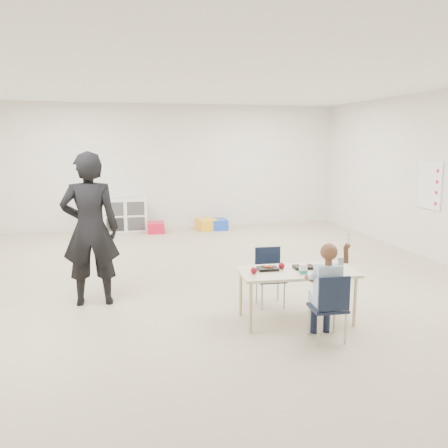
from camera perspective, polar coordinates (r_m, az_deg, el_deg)
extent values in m
plane|color=beige|center=(6.77, -2.37, -7.06)|extent=(9.00, 9.00, 0.00)
plane|color=white|center=(6.52, -2.55, 17.17)|extent=(9.00, 9.00, 0.00)
cube|color=white|center=(10.94, -6.88, 6.85)|extent=(8.00, 0.02, 2.80)
cube|color=white|center=(2.29, 19.10, -5.27)|extent=(8.00, 0.02, 2.80)
cube|color=beige|center=(5.28, 8.75, -5.69)|extent=(1.30, 0.71, 0.03)
cube|color=black|center=(5.36, 9.56, -5.14)|extent=(0.23, 0.17, 0.03)
cube|color=black|center=(5.25, 5.27, -5.38)|extent=(0.23, 0.17, 0.03)
cube|color=white|center=(5.14, 9.50, -5.41)|extent=(0.07, 0.07, 0.10)
ellipsoid|color=tan|center=(5.26, 11.71, -5.30)|extent=(0.09, 0.09, 0.07)
sphere|color=maroon|center=(5.29, 6.94, -5.03)|extent=(0.07, 0.07, 0.07)
sphere|color=maroon|center=(5.08, 3.61, -5.62)|extent=(0.07, 0.07, 0.07)
cube|color=white|center=(10.76, -12.99, 0.99)|extent=(1.40, 0.40, 0.70)
cube|color=white|center=(8.71, 23.50, 4.33)|extent=(0.02, 0.60, 0.80)
imported|color=black|center=(5.92, -15.80, -0.61)|extent=(0.69, 0.47, 1.87)
cube|color=red|center=(10.48, -8.18, -0.41)|extent=(0.40, 0.49, 0.23)
cube|color=yellow|center=(10.70, -2.11, -0.05)|extent=(0.47, 0.56, 0.24)
cube|color=blue|center=(10.75, -0.68, -0.02)|extent=(0.38, 0.48, 0.23)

